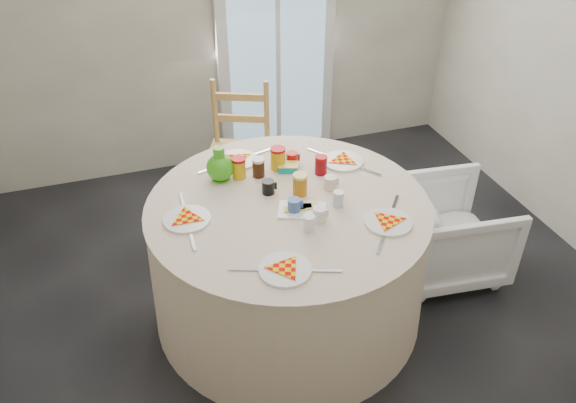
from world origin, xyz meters
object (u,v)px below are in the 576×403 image
object	(u,v)px
armchair	(451,222)
green_pitcher	(220,167)
table	(288,260)
wooden_chair	(239,157)

from	to	relation	value
armchair	green_pitcher	xyz separation A→B (m)	(-1.41, 0.35, 0.48)
table	wooden_chair	xyz separation A→B (m)	(-0.02, 1.11, 0.09)
wooden_chair	armchair	world-z (taller)	wooden_chair
armchair	green_pitcher	size ratio (longest dim) A/B	3.31
wooden_chair	armchair	xyz separation A→B (m)	(1.13, -1.11, -0.08)
table	armchair	world-z (taller)	table
green_pitcher	table	bearing A→B (deg)	-36.99
table	wooden_chair	distance (m)	1.12
wooden_chair	green_pitcher	xyz separation A→B (m)	(-0.28, -0.75, 0.40)
wooden_chair	armchair	size ratio (longest dim) A/B	1.46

